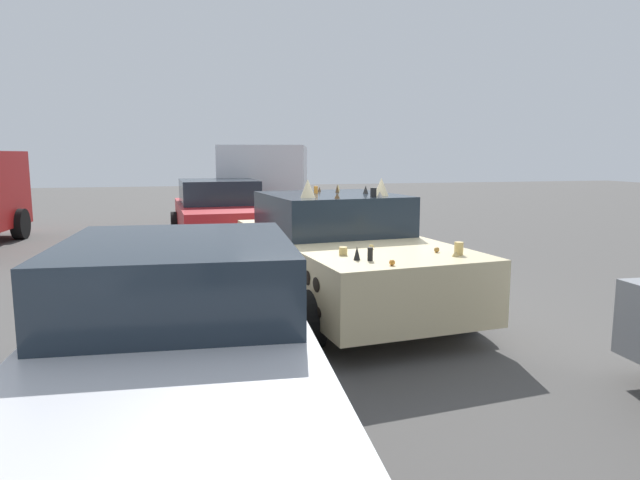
{
  "coord_description": "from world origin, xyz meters",
  "views": [
    {
      "loc": [
        -6.93,
        2.05,
        1.98
      ],
      "look_at": [
        0.0,
        0.3,
        0.9
      ],
      "focal_mm": 31.88,
      "sensor_mm": 36.0,
      "label": 1
    }
  ],
  "objects_px": {
    "art_car_decorated": "(340,252)",
    "parked_sedan_behind_right": "(178,344)",
    "parked_sedan_row_back_far": "(220,213)",
    "parked_van_near_right": "(269,182)"
  },
  "relations": [
    {
      "from": "parked_van_near_right",
      "to": "parked_sedan_row_back_far",
      "type": "relative_size",
      "value": 1.31
    },
    {
      "from": "parked_sedan_row_back_far",
      "to": "parked_sedan_behind_right",
      "type": "bearing_deg",
      "value": -8.35
    },
    {
      "from": "parked_sedan_row_back_far",
      "to": "parked_sedan_behind_right",
      "type": "xyz_separation_m",
      "value": [
        -8.4,
        0.92,
        -0.04
      ]
    },
    {
      "from": "parked_sedan_row_back_far",
      "to": "parked_sedan_behind_right",
      "type": "distance_m",
      "value": 8.45
    },
    {
      "from": "parked_sedan_behind_right",
      "to": "parked_van_near_right",
      "type": "bearing_deg",
      "value": 172.09
    },
    {
      "from": "art_car_decorated",
      "to": "parked_sedan_behind_right",
      "type": "bearing_deg",
      "value": -39.21
    },
    {
      "from": "art_car_decorated",
      "to": "parked_sedan_behind_right",
      "type": "height_order",
      "value": "art_car_decorated"
    },
    {
      "from": "art_car_decorated",
      "to": "parked_sedan_behind_right",
      "type": "relative_size",
      "value": 1.04
    },
    {
      "from": "parked_van_near_right",
      "to": "parked_sedan_behind_right",
      "type": "relative_size",
      "value": 1.25
    },
    {
      "from": "art_car_decorated",
      "to": "parked_sedan_row_back_far",
      "type": "height_order",
      "value": "art_car_decorated"
    }
  ]
}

